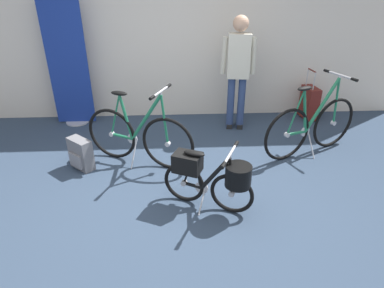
% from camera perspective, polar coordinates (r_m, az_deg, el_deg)
% --- Properties ---
extents(ground_plane, '(7.53, 7.53, 0.00)m').
position_cam_1_polar(ground_plane, '(3.70, -1.24, -9.53)').
color(ground_plane, '#2D3D51').
extents(back_wall, '(7.53, 0.10, 2.97)m').
position_cam_1_polar(back_wall, '(5.47, -2.29, 19.74)').
color(back_wall, silver).
rests_on(back_wall, ground_plane).
extents(floor_banner_stand, '(0.60, 0.36, 1.89)m').
position_cam_1_polar(floor_banner_stand, '(5.55, -20.22, 11.63)').
color(floor_banner_stand, '#B7B7BC').
rests_on(floor_banner_stand, ground_plane).
extents(folding_bike_foreground, '(0.91, 0.58, 0.70)m').
position_cam_1_polar(folding_bike_foreground, '(3.39, 3.41, -5.54)').
color(folding_bike_foreground, black).
rests_on(folding_bike_foreground, ground_plane).
extents(display_bike_left, '(1.38, 0.70, 1.03)m').
position_cam_1_polar(display_bike_left, '(4.24, -9.07, 1.38)').
color(display_bike_left, black).
rests_on(display_bike_left, ground_plane).
extents(display_bike_right, '(1.42, 0.71, 1.06)m').
position_cam_1_polar(display_bike_right, '(4.70, 19.66, 2.90)').
color(display_bike_right, black).
rests_on(display_bike_right, ground_plane).
extents(visitor_near_wall, '(0.53, 0.30, 1.69)m').
position_cam_1_polar(visitor_near_wall, '(5.04, 7.85, 12.84)').
color(visitor_near_wall, navy).
rests_on(visitor_near_wall, ground_plane).
extents(rolling_suitcase, '(0.22, 0.38, 0.83)m').
position_cam_1_polar(rolling_suitcase, '(5.89, 19.33, 6.69)').
color(rolling_suitcase, maroon).
rests_on(rolling_suitcase, ground_plane).
extents(backpack_on_floor, '(0.35, 0.33, 0.40)m').
position_cam_1_polar(backpack_on_floor, '(4.39, -18.42, -1.64)').
color(backpack_on_floor, slate).
rests_on(backpack_on_floor, ground_plane).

